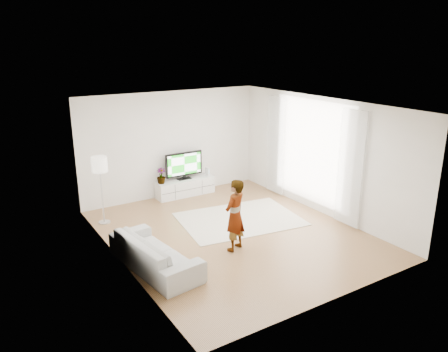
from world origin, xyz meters
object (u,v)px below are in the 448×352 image
television (184,165)px  sofa (155,252)px  player (235,215)px  floor_lamp (100,167)px  rug (240,219)px  media_console (185,187)px

television → sofa: bearing=-124.9°
player → sofa: size_ratio=0.69×
floor_lamp → rug: bearing=-28.7°
television → player: bearing=-100.6°
rug → sofa: (-2.60, -1.06, 0.30)m
rug → sofa: bearing=-157.7°
media_console → player: bearing=-100.7°
rug → player: (-0.95, -1.24, 0.74)m
player → sofa: bearing=-29.5°
rug → floor_lamp: bearing=151.3°
television → rug: (0.31, -2.22, -0.85)m
rug → sofa: 2.83m
television → sofa: television is taller
media_console → television: television is taller
sofa → player: bearing=-103.3°
media_console → floor_lamp: size_ratio=1.03×
media_console → player: size_ratio=1.10×
rug → sofa: size_ratio=1.29×
television → sofa: (-2.29, -3.28, -0.55)m
television → player: 3.52m
sofa → media_console: bearing=-42.5°
television → floor_lamp: size_ratio=0.68×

